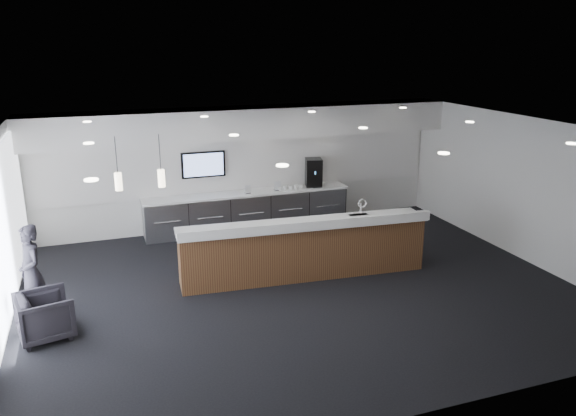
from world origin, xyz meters
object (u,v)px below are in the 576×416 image
object	(u,v)px
armchair	(45,316)
lounge_guest	(31,272)
coffee_machine	(314,172)
service_counter	(304,248)

from	to	relation	value
armchair	lounge_guest	xyz separation A→B (m)	(-0.20, 0.78, 0.45)
armchair	lounge_guest	world-z (taller)	lounge_guest
coffee_machine	lounge_guest	xyz separation A→B (m)	(-6.34, -3.28, -0.48)
coffee_machine	lounge_guest	world-z (taller)	coffee_machine
coffee_machine	armchair	distance (m)	7.42
service_counter	coffee_machine	distance (m)	3.56
coffee_machine	lounge_guest	size ratio (longest dim) A/B	0.43
service_counter	armchair	size ratio (longest dim) A/B	6.14
service_counter	armchair	xyz separation A→B (m)	(-4.67, -0.89, -0.21)
service_counter	coffee_machine	xyz separation A→B (m)	(1.47, 3.16, 0.72)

